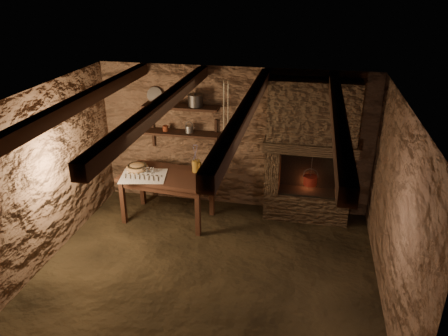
% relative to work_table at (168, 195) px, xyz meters
% --- Properties ---
extents(floor, '(4.50, 4.50, 0.00)m').
position_rel_work_table_xyz_m(floor, '(0.95, -1.26, -0.44)').
color(floor, black).
rests_on(floor, ground).
extents(back_wall, '(4.50, 0.04, 2.40)m').
position_rel_work_table_xyz_m(back_wall, '(0.95, 0.74, 0.76)').
color(back_wall, '#523626').
rests_on(back_wall, floor).
extents(front_wall, '(4.50, 0.04, 2.40)m').
position_rel_work_table_xyz_m(front_wall, '(0.95, -3.26, 0.76)').
color(front_wall, '#523626').
rests_on(front_wall, floor).
extents(left_wall, '(0.04, 4.00, 2.40)m').
position_rel_work_table_xyz_m(left_wall, '(-1.30, -1.26, 0.76)').
color(left_wall, '#523626').
rests_on(left_wall, floor).
extents(right_wall, '(0.04, 4.00, 2.40)m').
position_rel_work_table_xyz_m(right_wall, '(3.20, -1.26, 0.76)').
color(right_wall, '#523626').
rests_on(right_wall, floor).
extents(ceiling, '(4.50, 4.00, 0.04)m').
position_rel_work_table_xyz_m(ceiling, '(0.95, -1.26, 1.96)').
color(ceiling, black).
rests_on(ceiling, back_wall).
extents(beam_far_left, '(0.14, 3.95, 0.16)m').
position_rel_work_table_xyz_m(beam_far_left, '(-0.55, -1.26, 1.87)').
color(beam_far_left, black).
rests_on(beam_far_left, ceiling).
extents(beam_mid_left, '(0.14, 3.95, 0.16)m').
position_rel_work_table_xyz_m(beam_mid_left, '(0.45, -1.26, 1.87)').
color(beam_mid_left, black).
rests_on(beam_mid_left, ceiling).
extents(beam_mid_right, '(0.14, 3.95, 0.16)m').
position_rel_work_table_xyz_m(beam_mid_right, '(1.45, -1.26, 1.87)').
color(beam_mid_right, black).
rests_on(beam_mid_right, ceiling).
extents(beam_far_right, '(0.14, 3.95, 0.16)m').
position_rel_work_table_xyz_m(beam_far_right, '(2.45, -1.26, 1.87)').
color(beam_far_right, black).
rests_on(beam_far_right, ceiling).
extents(shelf_lower, '(1.25, 0.30, 0.04)m').
position_rel_work_table_xyz_m(shelf_lower, '(0.10, 0.58, 0.86)').
color(shelf_lower, black).
rests_on(shelf_lower, back_wall).
extents(shelf_upper, '(1.25, 0.30, 0.04)m').
position_rel_work_table_xyz_m(shelf_upper, '(0.10, 0.58, 1.31)').
color(shelf_upper, black).
rests_on(shelf_upper, back_wall).
extents(hearth, '(1.43, 0.51, 2.30)m').
position_rel_work_table_xyz_m(hearth, '(2.20, 0.51, 0.79)').
color(hearth, '#3C2B1E').
rests_on(hearth, floor).
extents(work_table, '(1.49, 0.94, 0.81)m').
position_rel_work_table_xyz_m(work_table, '(0.00, 0.00, 0.00)').
color(work_table, '#371D13').
rests_on(work_table, floor).
extents(linen_cloth, '(0.79, 0.69, 0.01)m').
position_rel_work_table_xyz_m(linen_cloth, '(-0.33, -0.16, 0.38)').
color(linen_cloth, white).
rests_on(linen_cloth, work_table).
extents(pewter_cutlery_row, '(0.62, 0.33, 0.01)m').
position_rel_work_table_xyz_m(pewter_cutlery_row, '(-0.33, -0.18, 0.39)').
color(pewter_cutlery_row, gray).
rests_on(pewter_cutlery_row, linen_cloth).
extents(drinking_glasses, '(0.22, 0.07, 0.09)m').
position_rel_work_table_xyz_m(drinking_glasses, '(-0.31, -0.02, 0.43)').
color(drinking_glasses, silver).
rests_on(drinking_glasses, linen_cloth).
extents(stoneware_jug, '(0.15, 0.15, 0.45)m').
position_rel_work_table_xyz_m(stoneware_jug, '(0.44, 0.19, 0.57)').
color(stoneware_jug, '#9B691E').
rests_on(stoneware_jug, work_table).
extents(wooden_bowl, '(0.39, 0.39, 0.13)m').
position_rel_work_table_xyz_m(wooden_bowl, '(-0.52, 0.05, 0.42)').
color(wooden_bowl, '#A97A49').
rests_on(wooden_bowl, work_table).
extents(iron_stockpot, '(0.31, 0.31, 0.18)m').
position_rel_work_table_xyz_m(iron_stockpot, '(0.35, 0.58, 1.42)').
color(iron_stockpot, '#302D2B').
rests_on(iron_stockpot, shelf_upper).
extents(tin_pan, '(0.26, 0.12, 0.25)m').
position_rel_work_table_xyz_m(tin_pan, '(-0.37, 0.68, 1.46)').
color(tin_pan, gray).
rests_on(tin_pan, shelf_upper).
extents(small_kettle, '(0.19, 0.15, 0.19)m').
position_rel_work_table_xyz_m(small_kettle, '(0.23, 0.58, 0.94)').
color(small_kettle, gray).
rests_on(small_kettle, shelf_lower).
extents(rusty_tin, '(0.10, 0.10, 0.09)m').
position_rel_work_table_xyz_m(rusty_tin, '(-0.18, 0.58, 0.93)').
color(rusty_tin, maroon).
rests_on(rusty_tin, shelf_lower).
extents(red_pot, '(0.27, 0.27, 0.54)m').
position_rel_work_table_xyz_m(red_pot, '(2.24, 0.46, 0.27)').
color(red_pot, maroon).
rests_on(red_pot, hearth).
extents(hanging_ropes, '(0.08, 0.08, 1.20)m').
position_rel_work_table_xyz_m(hanging_ropes, '(1.00, -0.21, 1.36)').
color(hanging_ropes, tan).
rests_on(hanging_ropes, ceiling).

